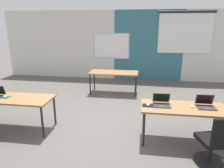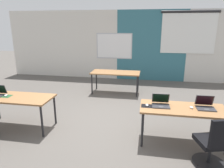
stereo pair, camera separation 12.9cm
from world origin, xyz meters
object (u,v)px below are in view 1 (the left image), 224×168
(mouse_near_left_end, at_px, (5,96))
(mouse_near_right_end, at_px, (192,106))
(desk_near_left, at_px, (15,100))
(laptop_near_right_inner, at_px, (162,103))
(desk_far_center, at_px, (114,74))
(mouse_near_right_inner, at_px, (148,105))
(desk_near_right, at_px, (184,110))
(laptop_near_right_end, at_px, (206,105))
(chair_near_right_end, at_px, (215,145))

(mouse_near_left_end, distance_m, mouse_near_right_end, 3.88)
(desk_near_left, xyz_separation_m, mouse_near_left_end, (-0.23, -0.00, 0.08))
(desk_near_left, xyz_separation_m, laptop_near_right_inner, (3.09, 0.04, 0.11))
(desk_far_center, relative_size, mouse_near_right_inner, 15.32)
(mouse_near_right_end, height_order, laptop_near_right_inner, laptop_near_right_inner)
(mouse_near_left_end, bearing_deg, desk_near_right, 0.03)
(mouse_near_left_end, height_order, laptop_near_right_end, laptop_near_right_end)
(mouse_near_left_end, bearing_deg, desk_near_left, 0.45)
(desk_near_left, distance_m, desk_far_center, 3.30)
(chair_near_right_end, bearing_deg, laptop_near_right_inner, -57.74)
(laptop_near_right_end, bearing_deg, laptop_near_right_inner, -179.78)
(mouse_near_left_end, height_order, chair_near_right_end, chair_near_right_end)
(desk_near_right, bearing_deg, desk_far_center, 122.01)
(mouse_near_right_end, distance_m, laptop_near_right_inner, 0.57)
(laptop_near_right_end, relative_size, laptop_near_right_inner, 0.99)
(laptop_near_right_inner, xyz_separation_m, mouse_near_right_inner, (-0.26, -0.07, -0.03))
(mouse_near_left_end, relative_size, mouse_near_right_inner, 1.03)
(laptop_near_right_inner, relative_size, mouse_near_right_inner, 3.25)
(desk_far_center, distance_m, mouse_near_left_end, 3.43)
(laptop_near_right_end, xyz_separation_m, mouse_near_right_end, (-0.25, -0.05, -0.03))
(desk_near_right, distance_m, mouse_near_right_end, 0.17)
(laptop_near_right_end, height_order, mouse_near_right_end, laptop_near_right_end)
(desk_far_center, bearing_deg, mouse_near_right_inner, -69.18)
(desk_near_right, xyz_separation_m, mouse_near_right_end, (0.15, 0.01, 0.08))
(desk_near_left, height_order, chair_near_right_end, chair_near_right_end)
(chair_near_right_end, relative_size, mouse_near_right_inner, 8.81)
(laptop_near_right_end, height_order, mouse_near_right_inner, laptop_near_right_end)
(mouse_near_left_end, relative_size, chair_near_right_end, 0.12)
(desk_far_center, height_order, mouse_near_right_end, mouse_near_right_end)
(desk_near_left, relative_size, chair_near_right_end, 1.74)
(mouse_near_left_end, height_order, mouse_near_right_inner, same)
(desk_near_right, distance_m, laptop_near_right_end, 0.42)
(desk_near_right, relative_size, mouse_near_right_inner, 15.32)
(desk_far_center, xyz_separation_m, chair_near_right_end, (2.14, -3.49, -0.28))
(desk_far_center, relative_size, mouse_near_right_end, 14.74)
(desk_near_right, xyz_separation_m, desk_far_center, (-1.75, 2.80, 0.00))
(desk_far_center, height_order, laptop_near_right_inner, laptop_near_right_inner)
(mouse_near_right_inner, bearing_deg, mouse_near_right_end, 2.83)
(chair_near_right_end, height_order, mouse_near_right_inner, chair_near_right_end)
(laptop_near_right_end, xyz_separation_m, mouse_near_right_inner, (-1.08, -0.09, -0.03))
(chair_near_right_end, relative_size, laptop_near_right_inner, 2.71)
(desk_near_right, relative_size, chair_near_right_end, 1.74)
(chair_near_right_end, bearing_deg, mouse_near_right_inner, -47.33)
(laptop_near_right_end, height_order, chair_near_right_end, laptop_near_right_end)
(desk_near_right, height_order, chair_near_right_end, chair_near_right_end)
(chair_near_right_end, bearing_deg, mouse_near_left_end, -24.98)
(mouse_near_right_end, distance_m, mouse_near_right_inner, 0.83)
(mouse_near_right_inner, bearing_deg, desk_near_right, 2.42)
(desk_near_right, height_order, desk_far_center, same)
(mouse_near_left_end, relative_size, laptop_near_right_end, 0.32)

